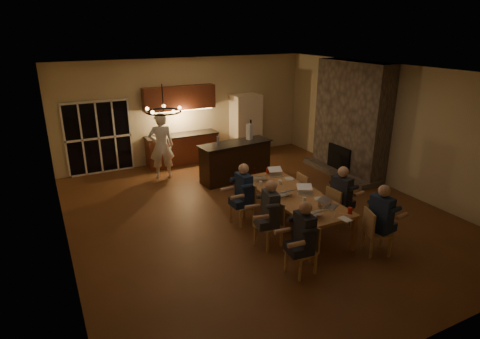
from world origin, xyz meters
The scene contains 45 objects.
floor centered at (0.00, 0.00, 0.00)m, with size 9.00×9.00×0.00m, color brown.
back_wall centered at (0.00, 4.52, 1.60)m, with size 8.00×0.04×3.20m, color #C9B78E.
left_wall centered at (-4.02, 0.00, 1.60)m, with size 0.04×9.00×3.20m, color #C9B78E.
right_wall centered at (4.02, 0.00, 1.60)m, with size 0.04×9.00×3.20m, color #C9B78E.
ceiling centered at (0.00, 0.00, 3.22)m, with size 8.00×9.00×0.04m, color white.
french_doors centered at (-2.70, 4.47, 1.05)m, with size 1.86×0.08×2.10m, color black.
fireplace centered at (3.70, 1.20, 1.60)m, with size 0.58×2.50×3.20m, color #685C52.
kitchenette centered at (-0.30, 4.20, 1.20)m, with size 2.24×0.68×2.40m, color #5F2D1B, non-canonical shape.
refrigerator centered at (1.90, 4.15, 1.00)m, with size 0.90×0.68×2.00m, color #EEE1C8.
dining_table centered at (0.38, -0.87, 0.38)m, with size 1.10×2.84×0.75m, color #B17947.
bar_island centered at (0.53, 2.17, 0.54)m, with size 2.06×0.68×1.08m, color black.
chair_left_near centered at (-0.47, -2.40, 0.45)m, with size 0.44×0.44×0.89m, color tan, non-canonical shape.
chair_left_mid centered at (-0.50, -1.35, 0.45)m, with size 0.44×0.44×0.89m, color tan, non-canonical shape.
chair_left_far centered at (-0.51, -0.27, 0.45)m, with size 0.44×0.44×0.89m, color tan, non-canonical shape.
chair_right_near centered at (1.20, -2.50, 0.45)m, with size 0.44×0.44×0.89m, color tan, non-canonical shape.
chair_right_mid centered at (1.29, -1.31, 0.45)m, with size 0.44×0.44×0.89m, color tan, non-canonical shape.
chair_right_far centered at (1.21, -0.32, 0.45)m, with size 0.44×0.44×0.89m, color tan, non-canonical shape.
person_left_near centered at (-0.47, -2.45, 0.69)m, with size 0.60×0.60×1.38m, color #252830, non-canonical shape.
person_right_near centered at (1.23, -2.50, 0.69)m, with size 0.60×0.60×1.38m, color navy, non-canonical shape.
person_left_mid centered at (-0.47, -1.37, 0.69)m, with size 0.60×0.60×1.38m, color #383B42, non-canonical shape.
person_right_mid centered at (1.25, -1.38, 0.69)m, with size 0.60×0.60×1.38m, color #252830, non-canonical shape.
person_left_far centered at (-0.49, -0.29, 0.69)m, with size 0.60×0.60×1.38m, color navy, non-canonical shape.
standing_person centered at (-1.23, 3.25, 0.94)m, with size 0.68×0.45×1.87m, color white.
chandelier centered at (-2.29, -0.88, 2.75)m, with size 0.59×0.59×0.03m, color black.
laptop_a centered at (0.11, -1.88, 0.86)m, with size 0.32×0.28×0.23m, color silver, non-canonical shape.
laptop_b centered at (0.65, -1.74, 0.86)m, with size 0.32×0.28×0.23m, color silver, non-canonical shape.
laptop_c centered at (0.16, -0.82, 0.86)m, with size 0.32×0.28×0.23m, color silver, non-canonical shape.
laptop_d centered at (0.60, -1.00, 0.86)m, with size 0.32×0.28×0.23m, color silver, non-canonical shape.
laptop_e centered at (0.18, 0.20, 0.86)m, with size 0.32×0.28×0.23m, color silver, non-canonical shape.
laptop_f centered at (0.64, 0.22, 0.86)m, with size 0.32×0.28×0.23m, color silver, non-canonical shape.
mug_front centered at (0.35, -1.30, 0.80)m, with size 0.07×0.07×0.10m, color white.
mug_mid centered at (0.43, -0.28, 0.80)m, with size 0.08×0.08×0.10m, color white.
mug_back centered at (0.01, -0.14, 0.80)m, with size 0.08×0.08×0.10m, color white.
redcup_near centered at (0.81, -2.14, 0.81)m, with size 0.08×0.08×0.12m, color red.
redcup_mid centered at (-0.01, -0.54, 0.81)m, with size 0.10×0.10×0.12m, color red.
redcup_far centered at (0.56, 0.46, 0.81)m, with size 0.09×0.09×0.12m, color red.
can_silver centered at (0.47, -1.65, 0.81)m, with size 0.06×0.06×0.12m, color #B2B2B7.
can_cola centered at (0.27, 0.58, 0.81)m, with size 0.06×0.06×0.12m, color #3F0F0C.
can_right centered at (0.72, -0.65, 0.81)m, with size 0.07×0.07×0.12m, color #B2B2B7.
plate_near centered at (0.71, -1.36, 0.76)m, with size 0.24×0.24×0.02m, color white.
plate_left centered at (0.09, -1.72, 0.76)m, with size 0.24×0.24×0.02m, color white.
plate_far centered at (0.79, -0.11, 0.76)m, with size 0.22×0.22×0.02m, color white.
notepad centered at (0.56, -2.29, 0.76)m, with size 0.16×0.23×0.01m, color white.
bar_bottle centered at (0.03, 2.18, 1.20)m, with size 0.08×0.08×0.24m, color #99999E.
bar_blender centered at (1.04, 2.30, 1.30)m, with size 0.14×0.14×0.44m, color silver.
Camera 1 is at (-4.13, -7.28, 4.08)m, focal length 30.00 mm.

